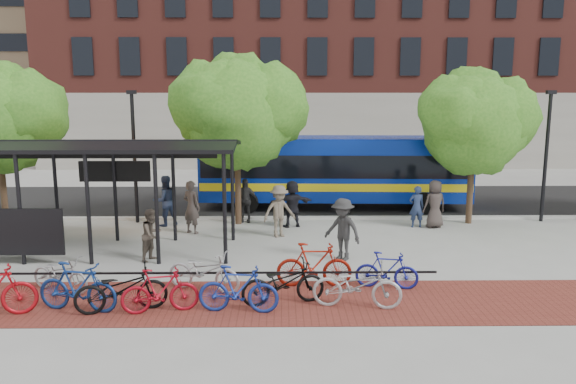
{
  "coord_description": "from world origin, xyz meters",
  "views": [
    {
      "loc": [
        -1.34,
        -18.02,
        5.06
      ],
      "look_at": [
        -1.09,
        1.34,
        1.6
      ],
      "focal_mm": 35.0,
      "sensor_mm": 36.0,
      "label": 1
    }
  ],
  "objects_px": {
    "bike_6": "(204,271)",
    "pedestrian_1": "(192,207)",
    "bike_8": "(283,283)",
    "bike_10": "(357,285)",
    "bike_7": "(238,289)",
    "bike_4": "(121,289)",
    "pedestrian_5": "(292,204)",
    "lamp_post_left": "(134,153)",
    "bike_3": "(77,287)",
    "bike_11": "(387,270)",
    "pedestrian_3": "(279,211)",
    "bus": "(334,168)",
    "bike_2": "(60,274)",
    "bike_9": "(314,265)",
    "tree_b": "(239,108)",
    "bus_shelter": "(64,159)",
    "pedestrian_6": "(435,204)",
    "lamp_post_right": "(546,152)",
    "pedestrian_9": "(343,229)",
    "tree_c": "(476,119)",
    "pedestrian_2": "(165,201)",
    "tree_a": "(0,114)",
    "pedestrian_4": "(245,200)",
    "bike_5": "(160,291)",
    "pedestrian_7": "(417,207)",
    "pedestrian_8": "(152,235)"
  },
  "relations": [
    {
      "from": "bike_6",
      "to": "pedestrian_1",
      "type": "xyz_separation_m",
      "value": [
        -1.25,
        6.05,
        0.43
      ]
    },
    {
      "from": "bike_8",
      "to": "bike_10",
      "type": "relative_size",
      "value": 0.97
    },
    {
      "from": "bike_7",
      "to": "pedestrian_1",
      "type": "xyz_separation_m",
      "value": [
        -2.25,
        7.5,
        0.4
      ]
    },
    {
      "from": "bike_4",
      "to": "pedestrian_5",
      "type": "distance_m",
      "value": 9.31
    },
    {
      "from": "bike_4",
      "to": "bike_10",
      "type": "bearing_deg",
      "value": -104.31
    },
    {
      "from": "lamp_post_left",
      "to": "bike_6",
      "type": "xyz_separation_m",
      "value": [
        3.67,
        -7.8,
        -2.21
      ]
    },
    {
      "from": "bike_10",
      "to": "bike_4",
      "type": "bearing_deg",
      "value": 100.63
    },
    {
      "from": "bike_3",
      "to": "bike_11",
      "type": "height_order",
      "value": "bike_3"
    },
    {
      "from": "bike_3",
      "to": "bike_4",
      "type": "relative_size",
      "value": 0.94
    },
    {
      "from": "bike_6",
      "to": "pedestrian_3",
      "type": "height_order",
      "value": "pedestrian_3"
    },
    {
      "from": "bus",
      "to": "bike_2",
      "type": "xyz_separation_m",
      "value": [
        -8.0,
        -10.5,
        -1.33
      ]
    },
    {
      "from": "bike_9",
      "to": "bike_2",
      "type": "bearing_deg",
      "value": 93.68
    },
    {
      "from": "tree_b",
      "to": "lamp_post_left",
      "type": "xyz_separation_m",
      "value": [
        -4.1,
        0.25,
        -1.71
      ]
    },
    {
      "from": "bus_shelter",
      "to": "pedestrian_6",
      "type": "height_order",
      "value": "bus_shelter"
    },
    {
      "from": "lamp_post_right",
      "to": "pedestrian_9",
      "type": "bearing_deg",
      "value": -148.96
    },
    {
      "from": "pedestrian_9",
      "to": "lamp_post_left",
      "type": "bearing_deg",
      "value": -174.49
    },
    {
      "from": "bike_10",
      "to": "bus",
      "type": "bearing_deg",
      "value": 6.23
    },
    {
      "from": "tree_c",
      "to": "pedestrian_2",
      "type": "bearing_deg",
      "value": -178.45
    },
    {
      "from": "tree_c",
      "to": "bike_6",
      "type": "bearing_deg",
      "value": -141.26
    },
    {
      "from": "tree_b",
      "to": "bike_8",
      "type": "xyz_separation_m",
      "value": [
        1.61,
        -8.48,
        -3.92
      ]
    },
    {
      "from": "tree_a",
      "to": "pedestrian_3",
      "type": "relative_size",
      "value": 3.34
    },
    {
      "from": "bus_shelter",
      "to": "bike_2",
      "type": "xyz_separation_m",
      "value": [
        1.12,
        -3.69,
        -2.54
      ]
    },
    {
      "from": "lamp_post_right",
      "to": "bike_8",
      "type": "height_order",
      "value": "lamp_post_right"
    },
    {
      "from": "pedestrian_3",
      "to": "pedestrian_4",
      "type": "relative_size",
      "value": 1.07
    },
    {
      "from": "lamp_post_right",
      "to": "pedestrian_9",
      "type": "relative_size",
      "value": 2.69
    },
    {
      "from": "bus_shelter",
      "to": "lamp_post_left",
      "type": "relative_size",
      "value": 2.07
    },
    {
      "from": "bike_5",
      "to": "bike_11",
      "type": "relative_size",
      "value": 1.09
    },
    {
      "from": "bus",
      "to": "bike_3",
      "type": "relative_size",
      "value": 5.9
    },
    {
      "from": "bike_7",
      "to": "pedestrian_1",
      "type": "height_order",
      "value": "pedestrian_1"
    },
    {
      "from": "bike_10",
      "to": "pedestrian_1",
      "type": "relative_size",
      "value": 1.1
    },
    {
      "from": "lamp_post_right",
      "to": "pedestrian_7",
      "type": "distance_m",
      "value": 5.65
    },
    {
      "from": "lamp_post_left",
      "to": "bike_11",
      "type": "height_order",
      "value": "lamp_post_left"
    },
    {
      "from": "tree_b",
      "to": "bike_8",
      "type": "height_order",
      "value": "tree_b"
    },
    {
      "from": "tree_c",
      "to": "bike_10",
      "type": "height_order",
      "value": "tree_c"
    },
    {
      "from": "bike_8",
      "to": "bike_10",
      "type": "xyz_separation_m",
      "value": [
        1.75,
        -0.25,
        0.02
      ]
    },
    {
      "from": "bike_8",
      "to": "pedestrian_4",
      "type": "xyz_separation_m",
      "value": [
        -1.47,
        8.74,
        0.32
      ]
    },
    {
      "from": "bus_shelter",
      "to": "pedestrian_6",
      "type": "bearing_deg",
      "value": 13.73
    },
    {
      "from": "bike_5",
      "to": "bike_7",
      "type": "height_order",
      "value": "bike_7"
    },
    {
      "from": "bike_3",
      "to": "bike_10",
      "type": "bearing_deg",
      "value": -76.98
    },
    {
      "from": "lamp_post_left",
      "to": "bus",
      "type": "height_order",
      "value": "lamp_post_left"
    },
    {
      "from": "pedestrian_5",
      "to": "bike_10",
      "type": "bearing_deg",
      "value": 83.46
    },
    {
      "from": "bike_11",
      "to": "pedestrian_2",
      "type": "distance_m",
      "value": 10.1
    },
    {
      "from": "bike_9",
      "to": "pedestrian_8",
      "type": "bearing_deg",
      "value": 64.61
    },
    {
      "from": "bike_11",
      "to": "pedestrian_8",
      "type": "relative_size",
      "value": 1.02
    },
    {
      "from": "bus",
      "to": "bike_5",
      "type": "height_order",
      "value": "bus"
    },
    {
      "from": "bike_5",
      "to": "bus",
      "type": "bearing_deg",
      "value": -35.24
    },
    {
      "from": "tree_a",
      "to": "bus",
      "type": "relative_size",
      "value": 0.53
    },
    {
      "from": "bike_10",
      "to": "bike_11",
      "type": "xyz_separation_m",
      "value": [
        0.95,
        1.32,
        -0.07
      ]
    },
    {
      "from": "bike_11",
      "to": "pedestrian_5",
      "type": "bearing_deg",
      "value": 31.21
    },
    {
      "from": "bike_2",
      "to": "pedestrian_8",
      "type": "bearing_deg",
      "value": -10.32
    }
  ]
}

